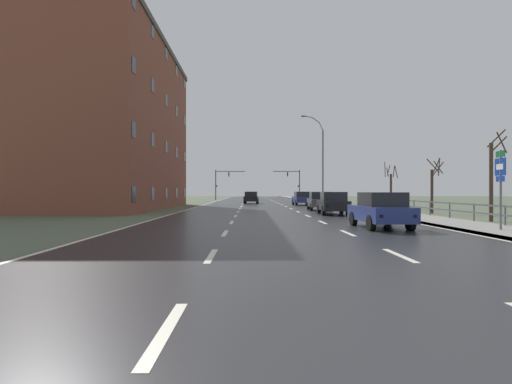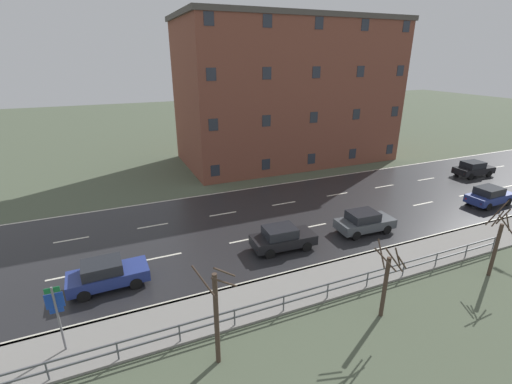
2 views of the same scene
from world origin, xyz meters
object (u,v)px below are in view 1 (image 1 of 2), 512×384
car_far_right (251,197)px  brick_building (103,125)px  car_near_left (380,210)px  car_distant (333,203)px  highway_sign (501,180)px  car_far_left (319,201)px  traffic_signal_left (222,180)px  traffic_signal_right (294,180)px  street_lamp_midground (321,161)px  car_mid_centre (302,198)px

car_far_right → brick_building: bearing=-130.9°
car_near_left → car_distant: (0.06, 10.47, 0.00)m
car_distant → car_far_right: size_ratio=1.00×
highway_sign → car_far_left: highway_sign is taller
highway_sign → traffic_signal_left: (-15.20, 60.92, 1.69)m
traffic_signal_right → brick_building: brick_building is taller
highway_sign → street_lamp_midground: bearing=91.6°
car_distant → car_mid_centre: same height
brick_building → car_mid_centre: bearing=23.8°
highway_sign → brick_building: brick_building is taller
traffic_signal_left → car_far_right: bearing=-76.8°
traffic_signal_right → car_far_left: (-2.46, -42.57, -2.93)m
car_far_left → car_far_right: bearing=109.9°
traffic_signal_right → car_distant: 49.10m
highway_sign → traffic_signal_left: size_ratio=0.57×
car_distant → brick_building: (-19.59, 10.46, 7.05)m
car_near_left → car_distant: size_ratio=0.99×
highway_sign → traffic_signal_left: 62.81m
car_distant → car_mid_centre: (0.25, 19.20, 0.00)m
car_far_right → car_near_left: bearing=-78.1°
street_lamp_midground → car_near_left: (-3.14, -32.80, -4.55)m
highway_sign → traffic_signal_left: traffic_signal_left is taller
brick_building → traffic_signal_right: bearing=60.0°
traffic_signal_right → car_distant: size_ratio=1.35×
car_mid_centre → highway_sign: bearing=-85.1°
car_distant → traffic_signal_right: bearing=89.5°
car_mid_centre → traffic_signal_left: bearing=109.2°
car_far_right → car_mid_centre: bearing=-41.8°
traffic_signal_left → car_mid_centre: 31.68m
street_lamp_midground → car_distant: (-3.09, -22.32, -4.55)m
car_mid_centre → car_distant: bearing=-92.8°
traffic_signal_right → car_distant: traffic_signal_right is taller
street_lamp_midground → traffic_signal_left: street_lamp_midground is taller
car_mid_centre → car_far_left: (-0.10, -12.82, 0.00)m
car_near_left → car_mid_centre: 29.68m
highway_sign → car_distant: size_ratio=0.77×
highway_sign → car_far_right: size_ratio=0.77×
traffic_signal_left → brick_building: 39.29m
traffic_signal_right → traffic_signal_left: traffic_signal_right is taller
street_lamp_midground → highway_sign: size_ratio=3.42×
car_distant → car_far_left: size_ratio=1.00×
street_lamp_midground → highway_sign: bearing=-88.4°
traffic_signal_left → brick_building: bearing=-102.5°
traffic_signal_right → car_mid_centre: bearing=-94.5°
brick_building → car_distant: bearing=-28.1°
traffic_signal_right → traffic_signal_left: 13.76m
traffic_signal_right → brick_building: bearing=-120.0°
car_far_left → brick_building: 21.36m
street_lamp_midground → traffic_signal_right: (-0.47, 26.62, -1.62)m
street_lamp_midground → brick_building: brick_building is taller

